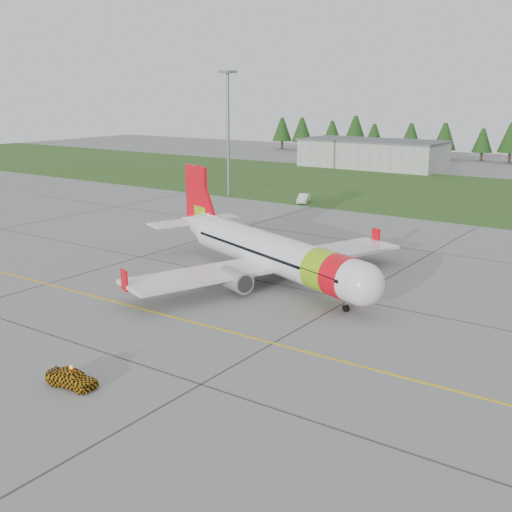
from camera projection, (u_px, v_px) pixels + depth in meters
The scene contains 8 objects.
ground at pixel (89, 348), 44.41m from camera, with size 320.00×320.00×0.00m, color gray.
aircraft at pixel (270, 252), 59.49m from camera, with size 29.94×28.45×9.46m.
follow_me_car at pixel (70, 360), 38.20m from camera, with size 1.36×1.15×3.38m, color orange.
service_van at pixel (304, 189), 101.20m from camera, with size 1.50×1.42×4.31m, color silver.
grass_strip at pixel (463, 195), 109.50m from camera, with size 320.00×50.00×0.03m, color #30561E.
taxi_guideline at pixel (168, 316), 50.75m from camera, with size 120.00×0.25×0.02m, color gold.
hangar_west at pixel (372, 154), 147.60m from camera, with size 32.00×14.00×6.00m, color #A8A8A3.
floodlight_mast at pixel (228, 136), 105.68m from camera, with size 0.50×0.50×20.00m, color slate.
Camera 1 is at (33.17, -27.33, 17.29)m, focal length 45.00 mm.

